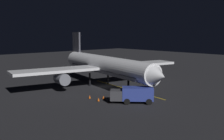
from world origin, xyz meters
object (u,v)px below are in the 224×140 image
Objects in this scene: traffic_cone_near_left at (103,97)px; traffic_cone_near_right at (99,100)px; ground_crew_worker at (128,91)px; airliner at (104,66)px; traffic_cone_under_wing at (90,97)px; traffic_cone_far at (117,90)px; catering_truck at (137,74)px; baggage_truck at (134,95)px.

traffic_cone_near_left is 1.00× the size of traffic_cone_near_right.
airliner is at bearing -105.39° from ground_crew_worker.
airliner is 10.79m from traffic_cone_under_wing.
airliner is at bearing -130.69° from traffic_cone_near_left.
traffic_cone_near_left is 5.63m from traffic_cone_far.
catering_truck reaches higher than traffic_cone_near_right.
traffic_cone_near_right is at bearing 23.99° from traffic_cone_far.
traffic_cone_under_wing is (3.21, -6.56, -1.00)m from baggage_truck.
baggage_truck is at bearing 40.66° from catering_truck.
airliner is 6.76m from traffic_cone_far.
airliner is 9.87m from ground_crew_worker.
traffic_cone_far is (-6.61, -2.94, 0.00)m from traffic_cone_near_right.
traffic_cone_near_right is at bearing 88.71° from traffic_cone_under_wing.
traffic_cone_near_left is 1.61m from traffic_cone_near_right.
traffic_cone_near_left is (6.65, 7.73, -3.81)m from airliner.
traffic_cone_near_left is (17.16, 8.35, -1.08)m from catering_truck.
baggage_truck is at bearing 116.08° from traffic_cone_under_wing.
traffic_cone_far is (1.54, 5.37, -3.81)m from airliner.
ground_crew_worker is 3.16× the size of traffic_cone_far.
ground_crew_worker reaches higher than traffic_cone_near_right.
baggage_truck is 10.89× the size of traffic_cone_far.
catering_truck is 13.50m from traffic_cone_far.
traffic_cone_near_right is 7.23m from traffic_cone_far.
traffic_cone_under_wing is at bearing -91.29° from traffic_cone_near_right.
ground_crew_worker reaches higher than traffic_cone_near_left.
airliner is at bearing 3.37° from catering_truck.
airliner is 20.04× the size of ground_crew_worker.
traffic_cone_near_right is (18.66, 8.93, -1.08)m from catering_truck.
traffic_cone_under_wing is at bearing 19.68° from catering_truck.
catering_truck is at bearing -154.05° from traffic_cone_near_left.
traffic_cone_near_right is at bearing 45.59° from airliner.
ground_crew_worker reaches higher than traffic_cone_far.
catering_truck is 20.71m from traffic_cone_near_right.
traffic_cone_near_left is at bearing 130.53° from traffic_cone_under_wing.
catering_truck is at bearing -160.32° from traffic_cone_under_wing.
airliner is 63.39× the size of traffic_cone_near_left.
airliner is 10.88m from catering_truck.
catering_truck is at bearing -153.55° from traffic_cone_far.
baggage_truck is 8.03m from traffic_cone_far.
traffic_cone_near_right is (1.50, 0.58, 0.00)m from traffic_cone_near_left.
baggage_truck reaches higher than traffic_cone_near_left.
traffic_cone_near_left is at bearing 25.95° from catering_truck.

